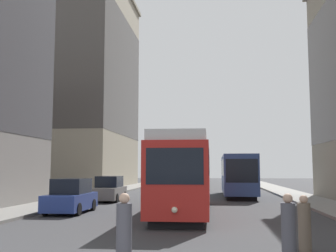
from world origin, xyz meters
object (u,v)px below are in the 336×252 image
at_px(pedestrian_crossing_near, 305,225).
at_px(pedestrian_crossing_far, 124,231).
at_px(streetcar, 185,173).
at_px(pedestrian_on_sidewalk, 289,228).
at_px(parked_car_left_near, 109,190).
at_px(transit_bus, 238,174).
at_px(parked_car_left_mid, 71,197).

relative_size(pedestrian_crossing_near, pedestrian_crossing_far, 0.91).
height_order(streetcar, pedestrian_on_sidewalk, streetcar).
height_order(pedestrian_crossing_far, pedestrian_on_sidewalk, pedestrian_crossing_far).
bearing_deg(parked_car_left_near, transit_bus, 33.28).
bearing_deg(parked_car_left_near, pedestrian_crossing_far, -75.16).
bearing_deg(pedestrian_crossing_near, streetcar, -48.27).
xyz_separation_m(parked_car_left_mid, pedestrian_crossing_far, (5.46, -11.42, -0.03)).
height_order(parked_car_left_near, pedestrian_crossing_far, parked_car_left_near).
xyz_separation_m(transit_bus, pedestrian_crossing_far, (-4.16, -25.95, -1.14)).
bearing_deg(streetcar, pedestrian_crossing_far, -93.72).
relative_size(parked_car_left_near, pedestrian_crossing_far, 2.44).
relative_size(transit_bus, pedestrian_crossing_near, 7.48).
xyz_separation_m(transit_bus, pedestrian_crossing_near, (0.60, -23.77, -1.21)).
bearing_deg(pedestrian_on_sidewalk, parked_car_left_near, 141.80).
distance_m(parked_car_left_near, pedestrian_on_sidewalk, 20.66).
bearing_deg(transit_bus, pedestrian_crossing_far, -99.11).
relative_size(transit_bus, parked_car_left_near, 2.80).
bearing_deg(parked_car_left_near, pedestrian_crossing_near, -60.22).
distance_m(parked_car_left_mid, pedestrian_on_sidewalk, 14.07).
bearing_deg(pedestrian_crossing_far, pedestrian_crossing_near, 85.51).
relative_size(pedestrian_crossing_near, pedestrian_on_sidewalk, 0.94).
relative_size(pedestrian_crossing_far, pedestrian_on_sidewalk, 1.03).
xyz_separation_m(parked_car_left_near, pedestrian_crossing_far, (5.46, -19.43, -0.03)).
distance_m(streetcar, parked_car_left_mid, 6.24).
bearing_deg(transit_bus, parked_car_left_near, -145.87).
distance_m(streetcar, parked_car_left_near, 9.77).
xyz_separation_m(streetcar, pedestrian_on_sidewalk, (3.51, -10.76, -1.31)).
distance_m(transit_bus, pedestrian_crossing_far, 26.31).
relative_size(parked_car_left_near, parked_car_left_mid, 0.99).
bearing_deg(parked_car_left_mid, transit_bus, 55.67).
height_order(pedestrian_crossing_near, pedestrian_on_sidewalk, pedestrian_on_sidewalk).
xyz_separation_m(parked_car_left_mid, pedestrian_crossing_near, (10.22, -9.24, -0.10)).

